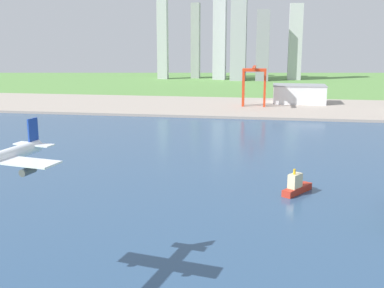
{
  "coord_description": "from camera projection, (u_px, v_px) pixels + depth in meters",
  "views": [
    {
      "loc": [
        44.88,
        -20.92,
        74.28
      ],
      "look_at": [
        13.71,
        174.11,
        30.61
      ],
      "focal_mm": 46.07,
      "sensor_mm": 36.0,
      "label": 1
    }
  ],
  "objects": [
    {
      "name": "distant_skyline",
      "position": [
        237.0,
        40.0,
        830.35
      ],
      "size": [
        244.75,
        56.06,
        143.24
      ],
      "color": "#B1B7B7",
      "rests_on": "ground"
    },
    {
      "name": "water_bay",
      "position": [
        186.0,
        171.0,
        274.51
      ],
      "size": [
        840.0,
        360.0,
        0.15
      ],
      "primitive_type": "cube",
      "color": "#2D4C70",
      "rests_on": "ground"
    },
    {
      "name": "port_crane_red",
      "position": [
        254.0,
        78.0,
        502.42
      ],
      "size": [
        24.29,
        43.18,
        41.37
      ],
      "color": "red",
      "rests_on": "industrial_pier"
    },
    {
      "name": "ground_plane",
      "position": [
        201.0,
        148.0,
        332.38
      ],
      "size": [
        2400.0,
        2400.0,
        0.0
      ],
      "primitive_type": "plane",
      "color": "#5A8D44"
    },
    {
      "name": "tugboat_small",
      "position": [
        296.0,
        186.0,
        235.43
      ],
      "size": [
        15.1,
        19.72,
        12.57
      ],
      "color": "#B22D1E",
      "rests_on": "water_bay"
    },
    {
      "name": "warehouse_main",
      "position": [
        299.0,
        94.0,
        531.65
      ],
      "size": [
        56.0,
        33.3,
        19.8
      ],
      "color": "white",
      "rests_on": "industrial_pier"
    },
    {
      "name": "industrial_pier",
      "position": [
        227.0,
        107.0,
        515.31
      ],
      "size": [
        840.0,
        140.0,
        2.5
      ],
      "primitive_type": "cube",
      "color": "#A3978A",
      "rests_on": "ground"
    }
  ]
}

